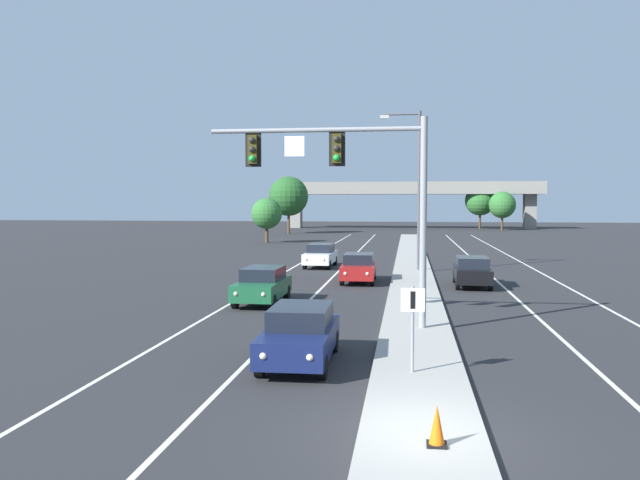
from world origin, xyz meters
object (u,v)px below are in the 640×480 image
Objects in this scene: street_lamp_median at (416,181)px; tree_far_left_a at (267,214)px; car_oncoming_green at (262,285)px; tree_far_right_b at (502,205)px; car_oncoming_navy at (300,334)px; car_receding_black at (472,271)px; median_sign_post at (413,316)px; tree_far_left_b at (289,196)px; overhead_signal_mast at (353,176)px; tree_far_right_a at (480,201)px; car_oncoming_white at (321,255)px; car_oncoming_red at (359,267)px; traffic_cone_median_nose at (437,426)px.

street_lamp_median is 2.06× the size of tree_far_left_a.
tree_far_right_b is at bearing 74.57° from car_oncoming_green.
street_lamp_median is at bearing 63.48° from car_oncoming_green.
car_receding_black is at bearing 69.74° from car_oncoming_navy.
tree_far_left_a is (-8.82, 40.52, 2.34)m from car_oncoming_green.
tree_far_right_b is at bearing 80.60° from median_sign_post.
car_oncoming_green is 0.57× the size of tree_far_left_b.
overhead_signal_mast reaches higher than tree_far_right_b.
tree_far_right_a is at bearing 82.83° from median_sign_post.
tree_far_left_b is at bearing 103.32° from car_oncoming_white.
tree_far_left_b reaches higher than car_oncoming_red.
tree_far_right_b is at bearing 78.54° from overhead_signal_mast.
car_oncoming_green is 0.75× the size of tree_far_right_b.
car_receding_black is at bearing -96.44° from tree_far_right_a.
overhead_signal_mast is 19.10m from street_lamp_median.
overhead_signal_mast is at bearing 102.69° from traffic_cone_median_nose.
car_oncoming_red is at bearing -104.29° from tree_far_right_b.
median_sign_post is 91.53m from tree_far_right_a.
car_receding_black is 0.57× the size of tree_far_left_b.
tree_far_right_a is 47.31m from tree_far_left_a.
car_oncoming_navy is 26.11m from car_oncoming_white.
tree_far_left_b is (-19.82, 53.43, 4.36)m from car_receding_black.
car_oncoming_green is (-4.44, 5.36, -4.52)m from overhead_signal_mast.
car_oncoming_red is at bearing -101.26° from tree_far_right_a.
car_oncoming_red is (-0.81, 13.32, -4.52)m from overhead_signal_mast.
tree_far_right_a is (13.45, 84.89, -0.74)m from overhead_signal_mast.
car_oncoming_green reaches higher than traffic_cone_median_nose.
car_oncoming_navy is at bearing -76.44° from tree_far_left_a.
median_sign_post is 18.45m from car_receding_black.
tree_far_right_b reaches higher than car_oncoming_green.
car_oncoming_navy is 90.93m from tree_far_right_a.
car_oncoming_red is 0.64× the size of tree_far_right_a.
tree_far_left_b is (-16.59, 71.57, 3.60)m from median_sign_post.
tree_far_right_b is 1.24× the size of tree_far_left_a.
car_oncoming_white and car_receding_black have the same top height.
street_lamp_median reaches higher than car_oncoming_white.
car_oncoming_green and car_receding_black have the same top height.
median_sign_post is 0.49× the size of car_receding_black.
car_oncoming_navy and car_oncoming_green have the same top height.
car_oncoming_white is (-2.97, 25.94, 0.00)m from car_oncoming_navy.
tree_far_left_b reaches higher than tree_far_right_b.
car_oncoming_red is 1.00× the size of car_receding_black.
car_oncoming_red is 6.15m from car_receding_black.
median_sign_post is at bearing -19.44° from car_oncoming_navy.
street_lamp_median is 8.15m from car_oncoming_red.
tree_far_left_b is at bearing 110.35° from car_receding_black.
car_oncoming_white is 0.57× the size of tree_far_left_b.
tree_far_left_b is at bearing 109.89° from street_lamp_median.
overhead_signal_mast is at bearing -101.46° from tree_far_right_b.
tree_far_left_b is (-17.00, 76.51, 4.67)m from traffic_cone_median_nose.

